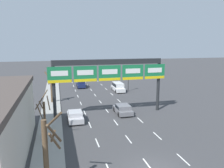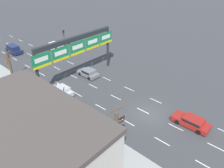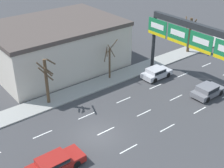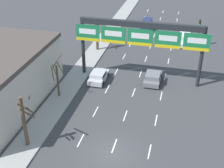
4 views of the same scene
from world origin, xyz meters
name	(u,v)px [view 2 (image 2 of 4)]	position (x,y,z in m)	size (l,w,h in m)	color
ground_plane	(149,114)	(0.00, 0.00, 0.00)	(220.00, 220.00, 0.00)	#3D3D3F
sidewalk_left	(109,146)	(-8.00, 0.00, 0.07)	(2.80, 110.00, 0.15)	#999993
lane_dashes	(83,81)	(0.00, 13.50, 0.01)	(6.72, 67.00, 0.01)	white
sign_gantry	(76,46)	(0.00, 14.41, 6.15)	(16.26, 0.70, 7.71)	#232628
building_near	(18,145)	(-15.73, 4.69, 3.06)	(12.09, 16.66, 6.09)	beige
car_red	(192,122)	(1.51, -5.29, 0.69)	(1.93, 4.65, 1.27)	maroon
suv_navy	(13,49)	(-1.83, 34.16, 1.00)	(1.81, 4.22, 1.82)	#19234C
car_grey	(88,73)	(1.88, 14.07, 0.72)	(1.98, 4.01, 1.33)	slate
suv_white	(56,47)	(5.18, 28.20, 1.00)	(1.86, 4.81, 1.81)	silver
car_silver	(62,90)	(-4.90, 12.75, 0.72)	(1.89, 3.94, 1.34)	#B7B7BC
traffic_light_near_gantry	(64,36)	(7.24, 27.72, 3.16)	(0.30, 0.35, 4.40)	black
tree_bare_closest	(61,102)	(-8.37, 7.98, 2.57)	(1.53, 1.70, 5.02)	brown
tree_bare_second	(117,128)	(-7.72, -0.88, 3.11)	(1.33, 2.20, 5.63)	brown
tree_bare_third	(10,65)	(-7.89, 22.47, 3.02)	(1.71, 1.72, 5.18)	brown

